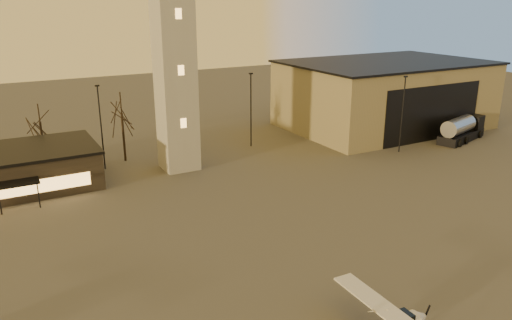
{
  "coord_description": "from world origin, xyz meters",
  "views": [
    {
      "loc": [
        -19.58,
        -24.52,
        19.57
      ],
      "look_at": [
        1.18,
        13.0,
        5.63
      ],
      "focal_mm": 35.0,
      "sensor_mm": 36.0,
      "label": 1
    }
  ],
  "objects": [
    {
      "name": "ground",
      "position": [
        0.0,
        0.0,
        0.0
      ],
      "size": [
        220.0,
        220.0,
        0.0
      ],
      "primitive_type": "plane",
      "color": "#44413E",
      "rests_on": "ground"
    },
    {
      "name": "hangar",
      "position": [
        36.0,
        33.98,
        5.15
      ],
      "size": [
        30.6,
        20.6,
        10.3
      ],
      "color": "#847556",
      "rests_on": "ground"
    },
    {
      "name": "control_tower",
      "position": [
        0.0,
        30.0,
        16.33
      ],
      "size": [
        6.8,
        6.8,
        32.6
      ],
      "color": "#A5A29C",
      "rests_on": "ground"
    },
    {
      "name": "fuel_truck",
      "position": [
        39.96,
        21.96,
        1.4
      ],
      "size": [
        9.94,
        5.2,
        3.54
      ],
      "rotation": [
        0.0,
        0.0,
        0.27
      ],
      "color": "black",
      "rests_on": "ground"
    },
    {
      "name": "light_poles",
      "position": [
        0.5,
        31.0,
        5.41
      ],
      "size": [
        58.5,
        12.25,
        10.14
      ],
      "color": "black",
      "rests_on": "ground"
    },
    {
      "name": "tree_row",
      "position": [
        -13.7,
        39.16,
        5.94
      ],
      "size": [
        37.2,
        9.2,
        8.8
      ],
      "color": "black",
      "rests_on": "ground"
    }
  ]
}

